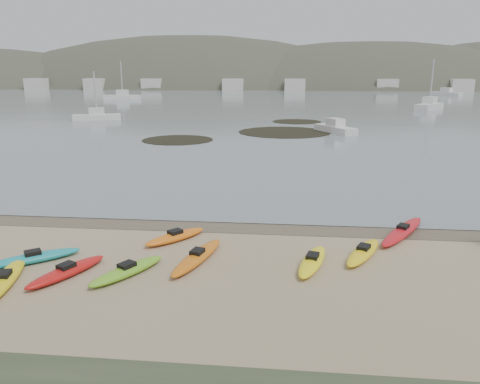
# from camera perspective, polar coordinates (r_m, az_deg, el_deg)

# --- Properties ---
(ground) EXTENTS (600.00, 600.00, 0.00)m
(ground) POSITION_cam_1_polar(r_m,az_deg,el_deg) (21.54, 0.00, -3.86)
(ground) COLOR tan
(ground) RESTS_ON ground
(wet_sand) EXTENTS (60.00, 60.00, 0.00)m
(wet_sand) POSITION_cam_1_polar(r_m,az_deg,el_deg) (21.26, -0.08, -4.11)
(wet_sand) COLOR brown
(wet_sand) RESTS_ON ground
(water) EXTENTS (1200.00, 1200.00, 0.00)m
(water) POSITION_cam_1_polar(r_m,az_deg,el_deg) (320.40, 5.64, 13.33)
(water) COLOR slate
(water) RESTS_ON ground
(kayaks) EXTENTS (22.98, 10.38, 0.34)m
(kayaks) POSITION_cam_1_polar(r_m,az_deg,el_deg) (17.62, -3.62, -7.62)
(kayaks) COLOR yellow
(kayaks) RESTS_ON ground
(kelp_mats) EXTENTS (19.43, 25.58, 0.04)m
(kelp_mats) POSITION_cam_1_polar(r_m,az_deg,el_deg) (54.28, 2.97, 7.40)
(kelp_mats) COLOR black
(kelp_mats) RESTS_ON water
(moored_boats) EXTENTS (91.00, 90.02, 1.22)m
(moored_boats) POSITION_cam_1_polar(r_m,az_deg,el_deg) (100.55, 8.06, 10.91)
(moored_boats) COLOR silver
(moored_boats) RESTS_ON ground
(far_hills) EXTENTS (550.00, 135.00, 80.00)m
(far_hills) POSITION_cam_1_polar(r_m,az_deg,el_deg) (218.70, 15.81, 8.10)
(far_hills) COLOR #384235
(far_hills) RESTS_ON ground
(far_town) EXTENTS (199.00, 5.00, 4.00)m
(far_town) POSITION_cam_1_polar(r_m,az_deg,el_deg) (165.44, 7.40, 12.83)
(far_town) COLOR beige
(far_town) RESTS_ON ground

